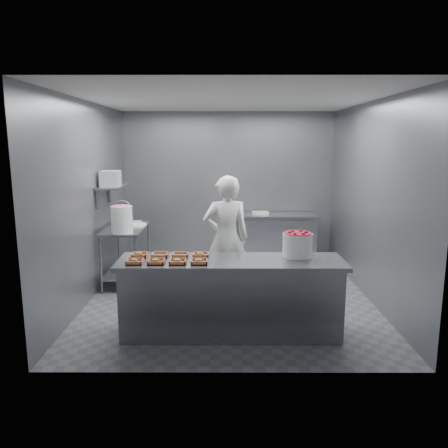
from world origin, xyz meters
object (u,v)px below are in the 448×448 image
at_px(tray_6, 181,255).
at_px(tray_2, 178,261).
at_px(prep_table, 126,246).
at_px(back_counter, 276,237).
at_px(glaze_bucket, 122,219).
at_px(tray_0, 135,261).
at_px(service_counter, 231,297).
at_px(tray_5, 160,255).
at_px(tray_7, 201,255).
at_px(worker, 226,239).
at_px(tray_4, 140,255).
at_px(tray_3, 199,261).
at_px(appliance, 110,178).
at_px(tray_1, 156,261).
at_px(strawberry_tub, 297,244).

bearing_deg(tray_6, tray_2, -90.59).
height_order(prep_table, back_counter, same).
xyz_separation_m(tray_2, glaze_bucket, (-1.01, 1.68, 0.19)).
height_order(back_counter, tray_6, tray_6).
distance_m(tray_0, glaze_bucket, 1.77).
height_order(service_counter, tray_2, tray_2).
bearing_deg(tray_5, tray_7, -0.00).
distance_m(tray_6, worker, 1.14).
relative_size(tray_2, worker, 0.11).
distance_m(tray_7, worker, 1.05).
xyz_separation_m(prep_table, tray_2, (1.05, -2.10, 0.33)).
height_order(service_counter, tray_4, tray_4).
distance_m(tray_4, tray_6, 0.48).
xyz_separation_m(tray_2, tray_6, (0.00, 0.29, -0.00)).
height_order(tray_6, tray_7, tray_7).
bearing_deg(tray_3, tray_0, 180.00).
xyz_separation_m(service_counter, prep_table, (-1.65, 1.95, 0.14)).
height_order(tray_2, appliance, appliance).
relative_size(service_counter, prep_table, 2.17).
xyz_separation_m(tray_6, glaze_bucket, (-1.01, 1.38, 0.19)).
height_order(tray_3, glaze_bucket, glaze_bucket).
relative_size(prep_table, tray_2, 6.40).
bearing_deg(tray_1, worker, 58.79).
height_order(back_counter, worker, worker).
distance_m(strawberry_tub, glaze_bucket, 2.76).
bearing_deg(prep_table, glaze_bucket, -83.55).
height_order(tray_0, tray_5, tray_0).
bearing_deg(glaze_bucket, appliance, 126.12).
bearing_deg(strawberry_tub, back_counter, 87.85).
bearing_deg(service_counter, tray_4, 172.25).
xyz_separation_m(service_counter, tray_6, (-0.59, 0.15, 0.47)).
distance_m(tray_0, strawberry_tub, 1.89).
height_order(service_counter, glaze_bucket, glaze_bucket).
relative_size(tray_5, tray_6, 1.00).
height_order(back_counter, strawberry_tub, strawberry_tub).
bearing_deg(service_counter, strawberry_tub, 10.84).
relative_size(tray_7, glaze_bucket, 0.38).
bearing_deg(glaze_bucket, tray_1, -65.44).
bearing_deg(tray_0, service_counter, 7.74).
bearing_deg(tray_2, tray_5, 128.98).
relative_size(tray_2, tray_7, 1.00).
distance_m(prep_table, tray_7, 2.24).
relative_size(prep_table, glaze_bucket, 2.46).
relative_size(service_counter, worker, 1.46).
height_order(prep_table, tray_3, tray_3).
xyz_separation_m(back_counter, tray_6, (-1.49, -3.10, 0.47)).
bearing_deg(tray_3, tray_4, 157.86).
xyz_separation_m(tray_1, tray_2, (0.24, 0.00, 0.00)).
xyz_separation_m(back_counter, tray_1, (-1.74, -3.40, 0.47)).
relative_size(tray_4, strawberry_tub, 0.54).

